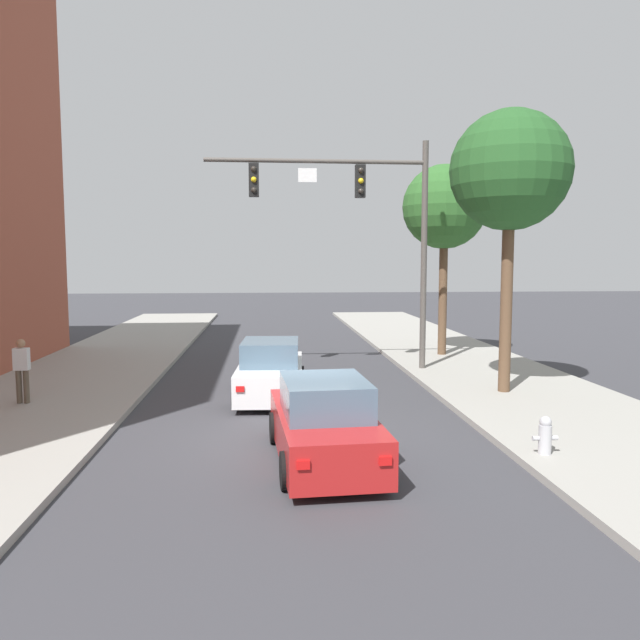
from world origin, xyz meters
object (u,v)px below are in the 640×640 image
at_px(car_lead_white, 271,372).
at_px(traffic_signal_mast, 362,211).
at_px(fire_hydrant, 545,435).
at_px(car_following_red, 324,424).
at_px(pedestrian_sidewalk_left_walker, 22,368).
at_px(street_tree_nearest, 510,172).
at_px(street_tree_second, 445,208).

bearing_deg(car_lead_white, traffic_signal_mast, 48.13).
bearing_deg(fire_hydrant, traffic_signal_mast, 102.36).
xyz_separation_m(traffic_signal_mast, car_following_red, (-2.09, -8.92, -4.65)).
bearing_deg(fire_hydrant, pedestrian_sidewalk_left_walker, 155.69).
height_order(pedestrian_sidewalk_left_walker, street_tree_nearest, street_tree_nearest).
relative_size(car_following_red, pedestrian_sidewalk_left_walker, 2.64).
height_order(car_following_red, pedestrian_sidewalk_left_walker, pedestrian_sidewalk_left_walker).
height_order(car_following_red, fire_hydrant, car_following_red).
distance_m(pedestrian_sidewalk_left_walker, street_tree_second, 15.47).
xyz_separation_m(car_lead_white, street_tree_nearest, (6.44, -0.44, 5.40)).
relative_size(pedestrian_sidewalk_left_walker, fire_hydrant, 2.28).
height_order(fire_hydrant, street_tree_second, street_tree_second).
height_order(traffic_signal_mast, car_following_red, traffic_signal_mast).
xyz_separation_m(traffic_signal_mast, car_lead_white, (-3.04, -3.39, -4.65)).
xyz_separation_m(pedestrian_sidewalk_left_walker, street_tree_nearest, (12.72, 0.30, 5.06)).
relative_size(traffic_signal_mast, car_lead_white, 1.74).
bearing_deg(pedestrian_sidewalk_left_walker, car_following_red, -33.54).
relative_size(pedestrian_sidewalk_left_walker, street_tree_second, 0.23).
height_order(pedestrian_sidewalk_left_walker, fire_hydrant, pedestrian_sidewalk_left_walker).
relative_size(fire_hydrant, street_tree_second, 0.10).
height_order(traffic_signal_mast, street_tree_nearest, street_tree_nearest).
xyz_separation_m(traffic_signal_mast, pedestrian_sidewalk_left_walker, (-9.32, -4.13, -4.31)).
bearing_deg(traffic_signal_mast, car_lead_white, -131.87).
distance_m(street_tree_nearest, street_tree_second, 6.78).
height_order(street_tree_nearest, street_tree_second, street_tree_nearest).
bearing_deg(pedestrian_sidewalk_left_walker, traffic_signal_mast, 23.89).
distance_m(car_following_red, fire_hydrant, 4.14).
bearing_deg(traffic_signal_mast, pedestrian_sidewalk_left_walker, -156.11).
bearing_deg(street_tree_second, street_tree_nearest, -91.79).
bearing_deg(car_following_red, fire_hydrant, -4.64).
distance_m(pedestrian_sidewalk_left_walker, fire_hydrant, 12.47).
relative_size(fire_hydrant, street_tree_nearest, 0.09).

